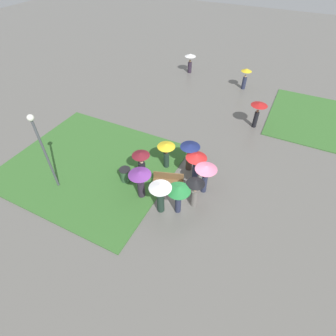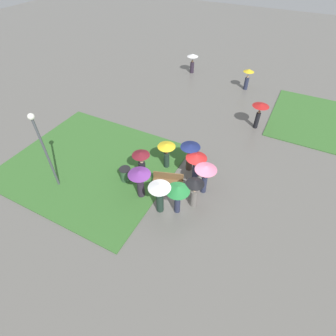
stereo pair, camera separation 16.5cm
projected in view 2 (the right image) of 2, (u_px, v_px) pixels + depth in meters
ground_plane at (181, 190)px, 14.48m from camera, size 90.00×90.00×0.00m
lawn_patch_near at (92, 164)px, 16.03m from camera, size 9.67×8.53×0.06m
lawn_patch_far at (329, 123)px, 19.24m from camera, size 8.14×7.45×0.06m
park_bench at (168, 180)px, 14.41m from camera, size 1.72×0.94×0.90m
lamp_post at (42, 143)px, 12.77m from camera, size 0.32×0.32×4.62m
trash_bin at (126, 174)px, 14.75m from camera, size 0.64×0.64×0.88m
crowd_person_pink at (206, 172)px, 13.43m from camera, size 1.15×1.15×1.88m
crowd_person_navy at (190, 152)px, 14.87m from camera, size 1.13×1.13×1.86m
crowd_person_green at (178, 192)px, 12.46m from camera, size 1.18×1.18×1.82m
crowd_person_purple at (140, 178)px, 13.29m from camera, size 1.17×1.17×1.84m
crowd_person_black at (194, 188)px, 12.90m from camera, size 0.93×0.93×1.83m
crowd_person_white at (160, 193)px, 12.59m from camera, size 1.11×1.11×1.89m
crowd_person_yellow at (166, 151)px, 15.04m from camera, size 1.03×1.03×1.74m
crowd_person_red at (196, 160)px, 14.17m from camera, size 1.16×1.16×1.83m
crowd_person_maroon at (141, 161)px, 14.47m from camera, size 0.99×0.99×1.83m
lone_walker_far_path at (248, 76)px, 22.41m from camera, size 0.90×0.90×1.79m
lone_walker_mid_plaza at (192, 60)px, 24.91m from camera, size 1.05×1.05×1.78m
lone_walker_near_lawn at (260, 110)px, 17.92m from camera, size 1.13×1.13×1.92m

